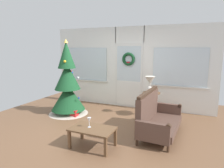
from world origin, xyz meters
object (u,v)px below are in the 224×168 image
(christmas_tree, at_px, (68,87))
(wine_glass, at_px, (89,120))
(side_table, at_px, (151,99))
(gift_box, at_px, (74,113))
(coffee_table, at_px, (93,131))
(settee_sofa, at_px, (156,117))
(table_lamp, at_px, (150,82))

(christmas_tree, relative_size, wine_glass, 10.99)
(side_table, distance_m, gift_box, 2.18)
(side_table, distance_m, wine_glass, 2.32)
(christmas_tree, xyz_separation_m, coffee_table, (1.62, -1.52, -0.47))
(settee_sofa, distance_m, coffee_table, 1.47)
(christmas_tree, xyz_separation_m, wine_glass, (1.54, -1.50, -0.27))
(side_table, bearing_deg, christmas_tree, -162.82)
(side_table, xyz_separation_m, wine_glass, (-0.73, -2.20, 0.04))
(wine_glass, bearing_deg, settee_sofa, 44.67)
(wine_glass, xyz_separation_m, gift_box, (-1.22, 1.32, -0.43))
(table_lamp, xyz_separation_m, wine_glass, (-0.67, -2.24, -0.44))
(side_table, bearing_deg, settee_sofa, -73.03)
(christmas_tree, distance_m, coffee_table, 2.27)
(settee_sofa, xyz_separation_m, gift_box, (-2.30, 0.25, -0.28))
(table_lamp, xyz_separation_m, coffee_table, (-0.59, -2.26, -0.64))
(christmas_tree, xyz_separation_m, settee_sofa, (2.62, -0.44, -0.41))
(side_table, bearing_deg, table_lamp, 146.31)
(table_lamp, relative_size, gift_box, 2.34)
(settee_sofa, xyz_separation_m, side_table, (-0.35, 1.14, 0.11))
(settee_sofa, bearing_deg, gift_box, 173.77)
(christmas_tree, relative_size, table_lamp, 4.87)
(christmas_tree, bearing_deg, table_lamp, 18.56)
(settee_sofa, height_order, wine_glass, settee_sofa)
(side_table, height_order, gift_box, side_table)
(settee_sofa, bearing_deg, side_table, 106.97)
(coffee_table, xyz_separation_m, wine_glass, (-0.08, 0.02, 0.20))
(table_lamp, bearing_deg, settee_sofa, -70.93)
(table_lamp, height_order, gift_box, table_lamp)
(christmas_tree, bearing_deg, wine_glass, -44.21)
(table_lamp, relative_size, coffee_table, 0.52)
(gift_box, bearing_deg, table_lamp, 26.09)
(wine_glass, bearing_deg, side_table, 71.68)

